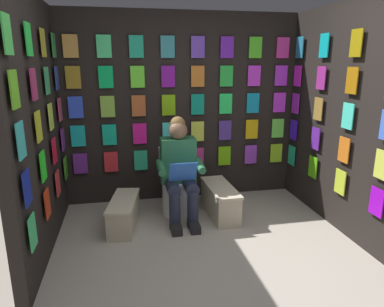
{
  "coord_description": "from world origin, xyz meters",
  "views": [
    {
      "loc": [
        0.76,
        2.37,
        1.79
      ],
      "look_at": [
        0.06,
        -1.12,
        0.85
      ],
      "focal_mm": 32.53,
      "sensor_mm": 36.0,
      "label": 1
    }
  ],
  "objects_px": {
    "person_reading": "(180,170)",
    "comic_longbox_far": "(124,213)",
    "toilet": "(177,185)",
    "comic_longbox_near": "(220,200)"
  },
  "relations": [
    {
      "from": "toilet",
      "to": "person_reading",
      "type": "xyz_separation_m",
      "value": [
        0.0,
        0.23,
        0.27
      ]
    },
    {
      "from": "comic_longbox_near",
      "to": "person_reading",
      "type": "bearing_deg",
      "value": -1.94
    },
    {
      "from": "toilet",
      "to": "comic_longbox_far",
      "type": "height_order",
      "value": "toilet"
    },
    {
      "from": "toilet",
      "to": "comic_longbox_far",
      "type": "bearing_deg",
      "value": 26.82
    },
    {
      "from": "comic_longbox_far",
      "to": "person_reading",
      "type": "bearing_deg",
      "value": -161.04
    },
    {
      "from": "comic_longbox_far",
      "to": "toilet",
      "type": "bearing_deg",
      "value": -143.11
    },
    {
      "from": "comic_longbox_near",
      "to": "comic_longbox_far",
      "type": "height_order",
      "value": "comic_longbox_near"
    },
    {
      "from": "person_reading",
      "to": "comic_longbox_far",
      "type": "bearing_deg",
      "value": 8.89
    },
    {
      "from": "comic_longbox_far",
      "to": "comic_longbox_near",
      "type": "bearing_deg",
      "value": -164.89
    },
    {
      "from": "toilet",
      "to": "person_reading",
      "type": "height_order",
      "value": "person_reading"
    }
  ]
}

